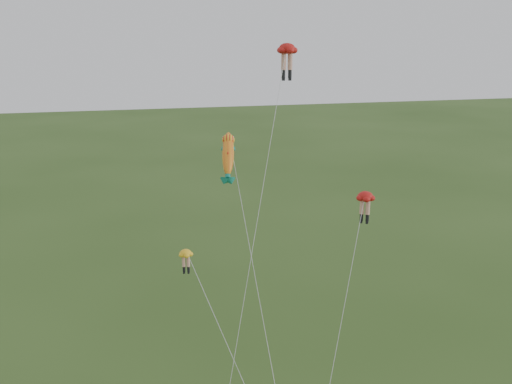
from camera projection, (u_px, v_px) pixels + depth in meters
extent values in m
ellipsoid|color=red|center=(287.00, 48.00, 37.99)|extent=(1.64, 1.64, 0.72)
cylinder|color=#E29C85|center=(284.00, 61.00, 38.19)|extent=(0.32, 0.32, 1.10)
cylinder|color=black|center=(283.00, 74.00, 38.41)|extent=(0.25, 0.25, 0.55)
cube|color=black|center=(283.00, 79.00, 38.50)|extent=(0.23, 0.34, 0.16)
cylinder|color=#E29C85|center=(290.00, 61.00, 38.24)|extent=(0.32, 0.32, 1.10)
cylinder|color=black|center=(290.00, 74.00, 38.45)|extent=(0.25, 0.25, 0.55)
cube|color=black|center=(290.00, 79.00, 38.55)|extent=(0.23, 0.34, 0.16)
cylinder|color=silver|center=(259.00, 213.00, 36.54)|extent=(5.87, 7.39, 21.09)
ellipsoid|color=red|center=(365.00, 196.00, 37.32)|extent=(1.76, 1.76, 0.64)
cylinder|color=#E29C85|center=(362.00, 207.00, 37.58)|extent=(0.28, 0.28, 0.97)
cylinder|color=black|center=(361.00, 217.00, 37.77)|extent=(0.22, 0.22, 0.49)
cube|color=black|center=(361.00, 222.00, 37.85)|extent=(0.29, 0.32, 0.14)
cylinder|color=#E29C85|center=(368.00, 207.00, 37.46)|extent=(0.28, 0.28, 0.97)
cylinder|color=black|center=(367.00, 218.00, 37.65)|extent=(0.22, 0.22, 0.49)
cube|color=black|center=(367.00, 222.00, 37.73)|extent=(0.29, 0.32, 0.14)
cylinder|color=silver|center=(346.00, 296.00, 35.56)|extent=(4.68, 5.73, 11.72)
ellipsoid|color=yellow|center=(186.00, 253.00, 33.86)|extent=(1.08, 1.08, 0.44)
cylinder|color=#E29C85|center=(184.00, 261.00, 34.00)|extent=(0.20, 0.20, 0.68)
cylinder|color=black|center=(184.00, 269.00, 34.13)|extent=(0.15, 0.15, 0.34)
cube|color=black|center=(184.00, 272.00, 34.19)|extent=(0.16, 0.22, 0.10)
cylinder|color=#E29C85|center=(188.00, 261.00, 34.00)|extent=(0.20, 0.20, 0.68)
cylinder|color=black|center=(189.00, 269.00, 34.13)|extent=(0.15, 0.15, 0.34)
cube|color=black|center=(189.00, 272.00, 34.19)|extent=(0.16, 0.22, 0.10)
cylinder|color=silver|center=(226.00, 342.00, 32.53)|extent=(3.53, 6.29, 9.30)
ellipsoid|color=yellow|center=(228.00, 154.00, 38.53)|extent=(1.54, 2.91, 3.14)
sphere|color=yellow|center=(228.00, 154.00, 38.53)|extent=(1.18, 1.45, 1.27)
cone|color=#12765F|center=(228.00, 154.00, 38.53)|extent=(0.97, 1.35, 1.17)
cone|color=#12765F|center=(228.00, 154.00, 38.53)|extent=(0.97, 1.35, 1.17)
cone|color=#12765F|center=(228.00, 154.00, 38.53)|extent=(0.55, 0.76, 0.66)
cone|color=#12765F|center=(228.00, 154.00, 38.53)|extent=(0.55, 0.76, 0.66)
cone|color=red|center=(228.00, 154.00, 38.53)|extent=(0.59, 0.75, 0.66)
cylinder|color=silver|center=(253.00, 275.00, 35.96)|extent=(1.00, 9.69, 13.86)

